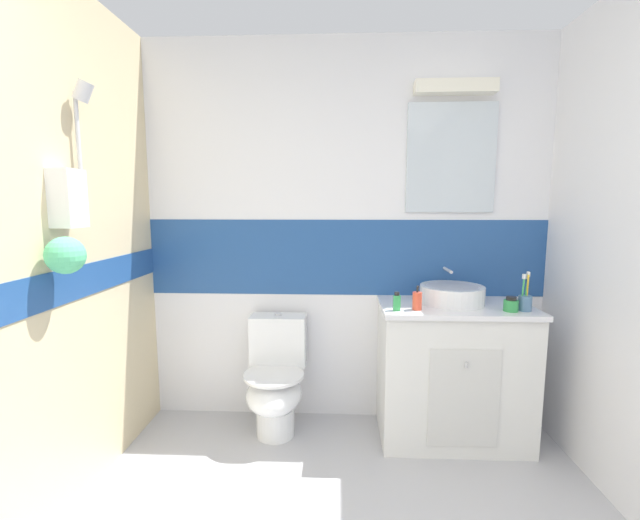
{
  "coord_description": "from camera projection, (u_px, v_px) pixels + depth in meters",
  "views": [
    {
      "loc": [
        -0.04,
        -0.34,
        1.45
      ],
      "look_at": [
        -0.15,
        2.01,
        1.14
      ],
      "focal_mm": 23.39,
      "sensor_mm": 36.0,
      "label": 1
    }
  ],
  "objects": [
    {
      "name": "soap_dispenser",
      "position": [
        417.0,
        301.0,
        2.38
      ],
      "size": [
        0.05,
        0.05,
        0.14
      ],
      "color": "#D84C33",
      "rests_on": "vanity_cabinet"
    },
    {
      "name": "hair_gel_jar",
      "position": [
        511.0,
        305.0,
        2.35
      ],
      "size": [
        0.08,
        0.08,
        0.08
      ],
      "color": "green",
      "rests_on": "vanity_cabinet"
    },
    {
      "name": "wall_left_shower_alcove",
      "position": [
        0.0,
        256.0,
        1.61
      ],
      "size": [
        0.28,
        3.48,
        2.5
      ],
      "color": "beige",
      "rests_on": "ground_plane"
    },
    {
      "name": "vanity_cabinet",
      "position": [
        452.0,
        372.0,
        2.57
      ],
      "size": [
        0.9,
        0.52,
        0.85
      ],
      "color": "silver",
      "rests_on": "ground_plane"
    },
    {
      "name": "toothbrush_cup",
      "position": [
        525.0,
        301.0,
        2.36
      ],
      "size": [
        0.07,
        0.07,
        0.22
      ],
      "color": "#4C7299",
      "rests_on": "vanity_cabinet"
    },
    {
      "name": "sink_basin",
      "position": [
        452.0,
        294.0,
        2.55
      ],
      "size": [
        0.38,
        0.43,
        0.2
      ],
      "color": "white",
      "rests_on": "vanity_cabinet"
    },
    {
      "name": "wall_back_tiled",
      "position": [
        346.0,
        233.0,
        2.78
      ],
      "size": [
        3.2,
        0.2,
        2.5
      ],
      "color": "white",
      "rests_on": "ground_plane"
    },
    {
      "name": "toilet",
      "position": [
        276.0,
        380.0,
        2.63
      ],
      "size": [
        0.37,
        0.5,
        0.75
      ],
      "color": "white",
      "rests_on": "ground_plane"
    },
    {
      "name": "perfume_flask_small",
      "position": [
        397.0,
        302.0,
        2.36
      ],
      "size": [
        0.04,
        0.03,
        0.11
      ],
      "color": "green",
      "rests_on": "vanity_cabinet"
    }
  ]
}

